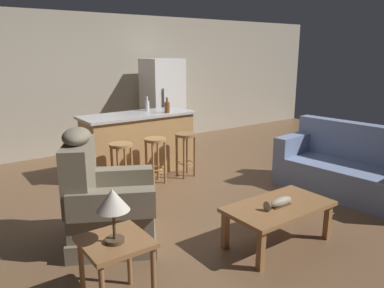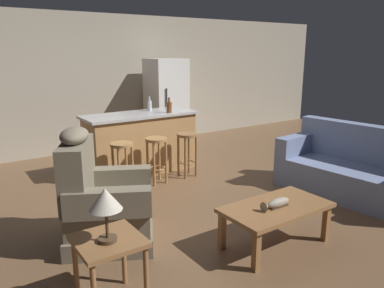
{
  "view_description": "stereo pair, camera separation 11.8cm",
  "coord_description": "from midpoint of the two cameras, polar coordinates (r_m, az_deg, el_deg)",
  "views": [
    {
      "loc": [
        -2.72,
        -3.86,
        1.91
      ],
      "look_at": [
        0.01,
        -0.1,
        0.75
      ],
      "focal_mm": 35.0,
      "sensor_mm": 36.0,
      "label": 1
    },
    {
      "loc": [
        -2.62,
        -3.93,
        1.91
      ],
      "look_at": [
        0.01,
        -0.1,
        0.75
      ],
      "focal_mm": 35.0,
      "sensor_mm": 36.0,
      "label": 2
    }
  ],
  "objects": [
    {
      "name": "ground_plane",
      "position": [
        5.09,
        -1.39,
        -8.0
      ],
      "size": [
        12.0,
        12.0,
        0.0
      ],
      "color": "brown"
    },
    {
      "name": "bottle_short_amber",
      "position": [
        6.21,
        -7.39,
        5.86
      ],
      "size": [
        0.07,
        0.07,
        0.23
      ],
      "color": "silver",
      "rests_on": "kitchen_island"
    },
    {
      "name": "bar_stool_middle",
      "position": [
        5.49,
        -6.23,
        -1.23
      ],
      "size": [
        0.32,
        0.32,
        0.68
      ],
      "color": "#A87A47",
      "rests_on": "ground_plane"
    },
    {
      "name": "recliner_near_lamp",
      "position": [
        3.91,
        -14.09,
        -8.76
      ],
      "size": [
        1.13,
        1.13,
        1.2
      ],
      "rotation": [
        0.0,
        0.0,
        -0.48
      ],
      "color": "#756B56",
      "rests_on": "ground_plane"
    },
    {
      "name": "back_wall",
      "position": [
        7.53,
        -15.23,
        8.91
      ],
      "size": [
        12.0,
        0.05,
        2.6
      ],
      "color": "#A89E89",
      "rests_on": "ground_plane"
    },
    {
      "name": "fish_figurine",
      "position": [
        3.79,
        12.2,
        -8.74
      ],
      "size": [
        0.34,
        0.1,
        0.1
      ],
      "color": "#4C3823",
      "rests_on": "coffee_table"
    },
    {
      "name": "bottle_tall_green",
      "position": [
        5.96,
        -4.39,
        5.64
      ],
      "size": [
        0.08,
        0.08,
        0.24
      ],
      "color": "brown",
      "rests_on": "kitchen_island"
    },
    {
      "name": "end_table",
      "position": [
        2.95,
        -12.69,
        -15.72
      ],
      "size": [
        0.48,
        0.48,
        0.56
      ],
      "color": "olive",
      "rests_on": "ground_plane"
    },
    {
      "name": "couch",
      "position": [
        5.5,
        22.58,
        -3.65
      ],
      "size": [
        1.03,
        1.98,
        0.94
      ],
      "rotation": [
        0.0,
        0.0,
        3.24
      ],
      "color": "#707FA3",
      "rests_on": "ground_plane"
    },
    {
      "name": "bar_stool_right",
      "position": [
        5.77,
        -1.57,
        -0.41
      ],
      "size": [
        0.32,
        0.32,
        0.68
      ],
      "color": "olive",
      "rests_on": "ground_plane"
    },
    {
      "name": "coffee_table",
      "position": [
        3.88,
        12.2,
        -9.79
      ],
      "size": [
        1.1,
        0.6,
        0.42
      ],
      "color": "olive",
      "rests_on": "ground_plane"
    },
    {
      "name": "bar_stool_left",
      "position": [
        5.26,
        -11.33,
        -2.13
      ],
      "size": [
        0.32,
        0.32,
        0.68
      ],
      "color": "#A87A47",
      "rests_on": "ground_plane"
    },
    {
      "name": "table_lamp",
      "position": [
        2.74,
        -13.2,
        -8.68
      ],
      "size": [
        0.24,
        0.24,
        0.41
      ],
      "color": "#4C3823",
      "rests_on": "end_table"
    },
    {
      "name": "kitchen_island",
      "position": [
        6.05,
        -8.68,
        0.2
      ],
      "size": [
        1.8,
        0.7,
        0.95
      ],
      "color": "#AD7F4C",
      "rests_on": "ground_plane"
    },
    {
      "name": "refrigerator",
      "position": [
        7.58,
        -4.95,
        6.18
      ],
      "size": [
        0.7,
        0.69,
        1.76
      ],
      "color": "white",
      "rests_on": "ground_plane"
    }
  ]
}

